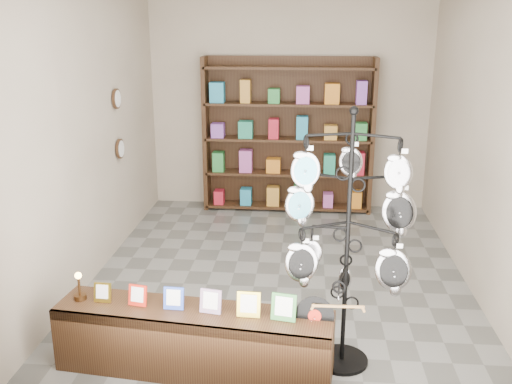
% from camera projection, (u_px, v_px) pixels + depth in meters
% --- Properties ---
extents(ground, '(5.00, 5.00, 0.00)m').
position_uv_depth(ground, '(279.00, 275.00, 6.28)').
color(ground, slate).
rests_on(ground, ground).
extents(room_envelope, '(5.00, 5.00, 5.00)m').
position_uv_depth(room_envelope, '(281.00, 107.00, 5.73)').
color(room_envelope, '#B8A894').
rests_on(room_envelope, ground).
extents(display_tree, '(1.08, 0.93, 2.10)m').
position_uv_depth(display_tree, '(348.00, 223.00, 4.34)').
color(display_tree, black).
rests_on(display_tree, ground).
extents(front_shelf, '(2.22, 0.68, 0.77)m').
position_uv_depth(front_shelf, '(194.00, 340.00, 4.49)').
color(front_shelf, black).
rests_on(front_shelf, ground).
extents(back_shelving, '(2.42, 0.36, 2.20)m').
position_uv_depth(back_shelving, '(288.00, 140.00, 8.16)').
color(back_shelving, black).
rests_on(back_shelving, ground).
extents(wall_clocks, '(0.03, 0.24, 0.84)m').
position_uv_depth(wall_clocks, '(118.00, 124.00, 6.77)').
color(wall_clocks, black).
rests_on(wall_clocks, ground).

